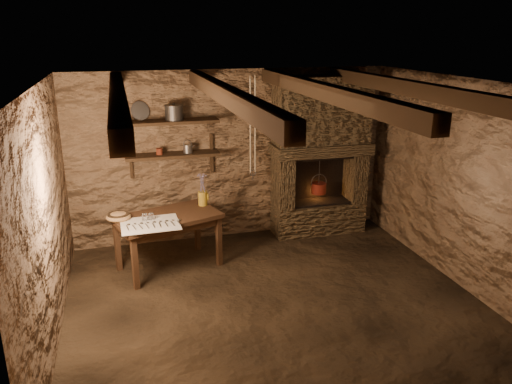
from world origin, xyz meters
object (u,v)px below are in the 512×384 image
object	(u,v)px
work_table	(169,240)
stoneware_jug	(203,192)
wooden_bowl	(118,217)
iron_stockpot	(174,113)
red_pot	(319,187)

from	to	relation	value
work_table	stoneware_jug	xyz separation A→B (m)	(0.50, 0.26, 0.51)
work_table	wooden_bowl	size ratio (longest dim) A/B	4.70
stoneware_jug	iron_stockpot	world-z (taller)	iron_stockpot
wooden_bowl	red_pot	distance (m)	2.89
iron_stockpot	wooden_bowl	bearing A→B (deg)	-139.18
wooden_bowl	stoneware_jug	bearing A→B (deg)	13.03
work_table	iron_stockpot	world-z (taller)	iron_stockpot
work_table	iron_stockpot	xyz separation A→B (m)	(0.23, 0.70, 1.48)
work_table	wooden_bowl	bearing A→B (deg)	160.25
wooden_bowl	iron_stockpot	distance (m)	1.54
wooden_bowl	iron_stockpot	bearing A→B (deg)	40.82
wooden_bowl	red_pot	size ratio (longest dim) A/B	0.56
stoneware_jug	red_pot	size ratio (longest dim) A/B	0.79
red_pot	stoneware_jug	bearing A→B (deg)	-169.48
stoneware_jug	wooden_bowl	bearing A→B (deg)	-174.06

